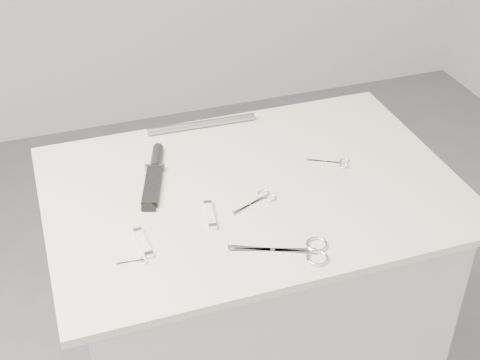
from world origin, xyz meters
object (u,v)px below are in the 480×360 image
object	(u,v)px
embroidery_scissors_a	(260,200)
tiny_scissors	(137,261)
sheathed_knife	(154,172)
plinth	(251,320)
large_shears	(301,251)
metal_rail	(202,124)
pocket_knife_a	(143,243)
pocket_knife_b	(210,215)
embroidery_scissors_b	(336,163)

from	to	relation	value
embroidery_scissors_a	tiny_scissors	xyz separation A→B (m)	(-0.32, -0.12, -0.00)
sheathed_knife	plinth	bearing A→B (deg)	-101.76
large_shears	metal_rail	xyz separation A→B (m)	(-0.06, 0.57, 0.01)
embroidery_scissors_a	pocket_knife_a	size ratio (longest dim) A/B	1.23
plinth	pocket_knife_a	xyz separation A→B (m)	(-0.30, -0.13, 0.48)
embroidery_scissors_a	sheathed_knife	xyz separation A→B (m)	(-0.21, 0.18, 0.01)
large_shears	metal_rail	size ratio (longest dim) A/B	0.70
metal_rail	sheathed_knife	bearing A→B (deg)	-133.30
tiny_scissors	pocket_knife_a	distance (m)	0.05
pocket_knife_a	metal_rail	xyz separation A→B (m)	(0.26, 0.44, 0.00)
pocket_knife_b	metal_rail	distance (m)	0.40
tiny_scissors	metal_rail	bearing A→B (deg)	65.46
tiny_scissors	pocket_knife_b	world-z (taller)	pocket_knife_b
embroidery_scissors_b	pocket_knife_a	xyz separation A→B (m)	(-0.53, -0.16, 0.00)
pocket_knife_a	sheathed_knife	bearing A→B (deg)	-22.37
large_shears	tiny_scissors	world-z (taller)	large_shears
embroidery_scissors_a	metal_rail	distance (m)	0.37
large_shears	tiny_scissors	bearing A→B (deg)	-171.63
sheathed_knife	pocket_knife_b	distance (m)	0.22
pocket_knife_a	metal_rail	bearing A→B (deg)	-34.84
sheathed_knife	large_shears	bearing A→B (deg)	-130.71
large_shears	embroidery_scissors_b	xyz separation A→B (m)	(0.22, 0.29, -0.00)
sheathed_knife	pocket_knife_a	xyz separation A→B (m)	(-0.08, -0.25, -0.00)
large_shears	pocket_knife_a	bearing A→B (deg)	179.53
large_shears	tiny_scissors	size ratio (longest dim) A/B	3.20
embroidery_scissors_a	pocket_knife_b	size ratio (longest dim) A/B	1.21
metal_rail	pocket_knife_b	bearing A→B (deg)	-103.24
large_shears	metal_rail	world-z (taller)	metal_rail
sheathed_knife	metal_rail	xyz separation A→B (m)	(0.18, 0.19, 0.00)
plinth	metal_rail	distance (m)	0.57
embroidery_scissors_a	sheathed_knife	bearing A→B (deg)	117.15
embroidery_scissors_b	pocket_knife_b	distance (m)	0.38
tiny_scissors	sheathed_knife	size ratio (longest dim) A/B	0.27
pocket_knife_a	plinth	bearing A→B (deg)	-71.01
embroidery_scissors_b	metal_rail	size ratio (longest dim) A/B	0.34
tiny_scissors	large_shears	bearing A→B (deg)	-8.13
large_shears	metal_rail	bearing A→B (deg)	117.83
embroidery_scissors_b	tiny_scissors	size ratio (longest dim) A/B	1.57
embroidery_scissors_a	embroidery_scissors_b	bearing A→B (deg)	-2.83
pocket_knife_b	large_shears	bearing A→B (deg)	-130.80
plinth	pocket_knife_a	size ratio (longest dim) A/B	9.13
embroidery_scissors_b	embroidery_scissors_a	bearing A→B (deg)	-131.63
sheathed_knife	embroidery_scissors_b	bearing A→B (deg)	-84.13
plinth	pocket_knife_a	world-z (taller)	pocket_knife_a
large_shears	pocket_knife_b	world-z (taller)	pocket_knife_b
embroidery_scissors_b	sheathed_knife	world-z (taller)	sheathed_knife
pocket_knife_b	pocket_knife_a	bearing A→B (deg)	114.87
plinth	sheathed_knife	world-z (taller)	sheathed_knife
plinth	sheathed_knife	bearing A→B (deg)	150.49
sheathed_knife	pocket_knife_a	bearing A→B (deg)	179.73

